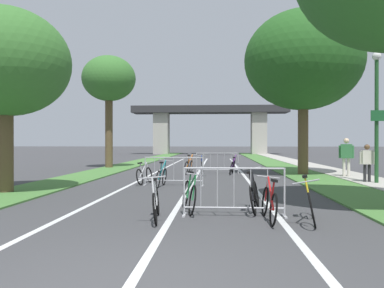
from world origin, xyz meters
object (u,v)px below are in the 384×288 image
bicycle_purple_3 (233,167)px  bicycle_yellow_8 (310,203)px  tree_right_oak_near (303,61)px  bicycle_white_7 (156,202)px  crowd_barrier_second (174,171)px  bicycle_orange_1 (189,166)px  crowd_barrier_nearest (234,192)px  bicycle_teal_2 (162,176)px  bicycle_blue_9 (202,166)px  crowd_barrier_third (217,163)px  bicycle_silver_5 (144,175)px  bicycle_red_6 (269,203)px  pedestrian_with_backpack (367,160)px  tree_left_pine_far (6,63)px  bicycle_green_0 (189,195)px  tree_left_maple_mid (109,80)px  pedestrian_pushing_bike (346,154)px  lamppost_with_sign (377,105)px  bicycle_black_4 (254,195)px

bicycle_purple_3 → bicycle_yellow_8: 11.51m
tree_right_oak_near → bicycle_white_7: tree_right_oak_near is taller
crowd_barrier_second → bicycle_orange_1: (0.18, 5.27, -0.14)m
crowd_barrier_nearest → bicycle_purple_3: size_ratio=1.27×
bicycle_teal_2 → bicycle_blue_9: 6.78m
bicycle_orange_1 → bicycle_blue_9: 1.15m
crowd_barrier_third → bicycle_blue_9: (-0.79, 0.47, -0.16)m
bicycle_silver_5 → bicycle_white_7: size_ratio=0.98×
bicycle_red_6 → pedestrian_with_backpack: (4.71, 7.29, 0.56)m
tree_left_pine_far → pedestrian_with_backpack: tree_left_pine_far is taller
bicycle_green_0 → crowd_barrier_third: bearing=-105.9°
crowd_barrier_second → bicycle_teal_2: 0.60m
bicycle_orange_1 → pedestrian_with_backpack: pedestrian_with_backpack is taller
bicycle_blue_9 → pedestrian_with_backpack: size_ratio=1.12×
tree_left_maple_mid → bicycle_purple_3: bearing=-29.0°
bicycle_purple_3 → pedestrian_pushing_bike: pedestrian_pushing_bike is taller
tree_right_oak_near → pedestrian_with_backpack: size_ratio=5.29×
lamppost_with_sign → bicycle_orange_1: (-7.40, 4.54, -2.60)m
bicycle_green_0 → bicycle_yellow_8: (2.49, -1.02, -0.00)m
bicycle_yellow_8 → pedestrian_with_backpack: bearing=-106.2°
lamppost_with_sign → crowd_barrier_third: bearing=139.8°
bicycle_silver_5 → bicycle_blue_9: bearing=80.1°
tree_left_maple_mid → bicycle_red_6: size_ratio=4.11×
tree_left_pine_far → crowd_barrier_second: size_ratio=2.60×
bicycle_orange_1 → tree_right_oak_near: bearing=7.3°
crowd_barrier_nearest → bicycle_green_0: (-1.00, 0.49, -0.14)m
tree_right_oak_near → bicycle_silver_5: bearing=-147.3°
crowd_barrier_second → pedestrian_with_backpack: 7.44m
bicycle_red_6 → tree_right_oak_near: bearing=72.9°
bicycle_yellow_8 → tree_left_pine_far: bearing=-12.6°
bicycle_teal_2 → tree_left_pine_far: bearing=-151.8°
bicycle_yellow_8 → bicycle_silver_5: bearing=-43.8°
crowd_barrier_third → crowd_barrier_nearest: bearing=-88.3°
tree_left_pine_far → bicycle_silver_5: tree_left_pine_far is taller
tree_left_maple_mid → bicycle_blue_9: bearing=-27.5°
bicycle_white_7 → pedestrian_pushing_bike: pedestrian_pushing_bike is taller
bicycle_black_4 → bicycle_silver_5: 6.70m
lamppost_with_sign → pedestrian_pushing_bike: size_ratio=2.79×
bicycle_purple_3 → pedestrian_pushing_bike: size_ratio=0.98×
bicycle_white_7 → bicycle_blue_9: bicycle_white_7 is taller
tree_left_maple_mid → bicycle_purple_3: 9.94m
bicycle_white_7 → bicycle_blue_9: 12.49m
tree_left_maple_mid → bicycle_yellow_8: 18.51m
tree_left_pine_far → pedestrian_with_backpack: bearing=16.0°
bicycle_green_0 → pedestrian_with_backpack: 9.02m
tree_left_maple_mid → bicycle_white_7: size_ratio=4.11×
tree_left_pine_far → bicycle_teal_2: (4.60, 2.05, -3.70)m
bicycle_teal_2 → pedestrian_pushing_bike: bearing=30.9°
tree_left_maple_mid → pedestrian_with_backpack: bearing=-33.6°
bicycle_orange_1 → bicycle_yellow_8: 12.02m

